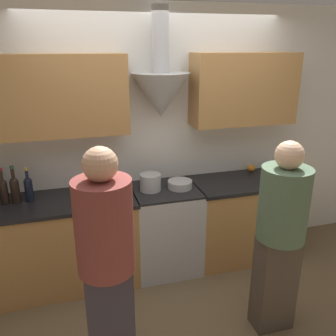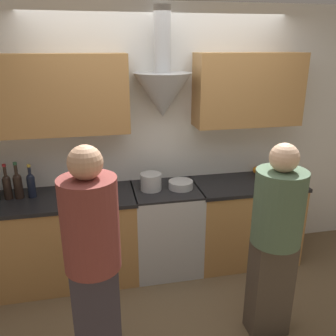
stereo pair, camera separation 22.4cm
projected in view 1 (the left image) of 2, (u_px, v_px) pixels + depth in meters
ground_plane at (174, 284)px, 3.48m from camera, size 12.00×12.00×0.00m
wall_back at (149, 124)px, 3.50m from camera, size 8.40×0.55×2.60m
counter_left at (50, 245)px, 3.34m from camera, size 1.62×0.62×0.88m
counter_right at (241, 218)px, 3.85m from camera, size 1.09×0.62×0.88m
stove_range at (165, 228)px, 3.63m from camera, size 0.65×0.60×0.88m
wine_bottle_4 at (4, 190)px, 3.12m from camera, size 0.07×0.07×0.33m
wine_bottle_5 at (15, 188)px, 3.14m from camera, size 0.08×0.08×0.35m
wine_bottle_6 at (29, 188)px, 3.18m from camera, size 0.07×0.07×0.32m
stock_pot at (150, 182)px, 3.43m from camera, size 0.20×0.20×0.16m
mixing_bowl at (180, 184)px, 3.50m from camera, size 0.24×0.24×0.07m
orange_fruit at (251, 168)px, 3.95m from camera, size 0.08×0.08×0.08m
saucepan at (271, 176)px, 3.69m from camera, size 0.19×0.19×0.09m
person_foreground_left at (107, 265)px, 2.19m from camera, size 0.35×0.35×1.70m
person_foreground_right at (280, 232)px, 2.71m from camera, size 0.37×0.37×1.59m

